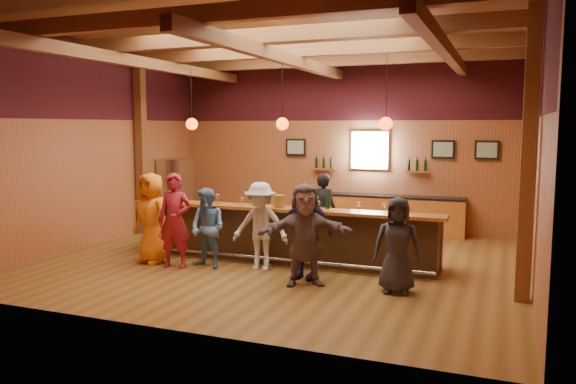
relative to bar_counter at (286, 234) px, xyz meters
name	(u,v)px	position (x,y,z in m)	size (l,w,h in m)	color
room	(283,97)	(-0.02, -0.09, 2.69)	(9.04, 9.00, 4.52)	brown
bar_counter	(286,234)	(0.00, 0.00, 0.00)	(6.30, 1.07, 1.11)	black
back_bar_cabinet	(382,214)	(1.18, 3.57, -0.05)	(4.00, 0.52, 0.95)	#9C511C
window	(370,150)	(0.78, 3.80, 1.53)	(0.95, 0.09, 0.95)	silver
framed_pictures	(404,149)	(1.65, 3.79, 1.58)	(5.35, 0.05, 0.45)	black
wine_shelves	(369,167)	(0.78, 3.73, 1.10)	(3.00, 0.18, 0.30)	#9C511C
pendant_lights	(282,123)	(-0.02, -0.15, 2.19)	(4.24, 0.24, 1.37)	black
stainless_fridge	(176,193)	(-4.12, 2.45, 0.38)	(0.70, 0.70, 1.80)	silver
customer_orange	(152,218)	(-2.36, -1.15, 0.36)	(0.86, 0.56, 1.76)	orange
customer_redvest	(175,220)	(-1.75, -1.28, 0.37)	(0.65, 0.43, 1.79)	maroon
customer_denim	(208,228)	(-1.15, -1.09, 0.23)	(0.73, 0.57, 1.51)	#5681AC
customer_white	(260,226)	(-0.16, -0.88, 0.30)	(1.06, 0.61, 1.64)	beige
customer_navy	(306,231)	(0.81, -1.13, 0.32)	(0.99, 0.41, 1.69)	#221A35
customer_brown	(305,234)	(0.94, -1.52, 0.34)	(1.60, 0.51, 1.72)	#655151
customer_dark	(397,245)	(2.46, -1.40, 0.25)	(0.76, 0.49, 1.55)	#252426
bartender	(324,211)	(0.39, 1.21, 0.31)	(0.61, 0.40, 1.66)	black
ice_bucket	(279,201)	(-0.01, -0.35, 0.71)	(0.22, 0.22, 0.24)	brown
bottle_a	(318,202)	(0.75, -0.26, 0.73)	(0.08, 0.08, 0.35)	black
bottle_b	(328,201)	(0.93, -0.18, 0.73)	(0.08, 0.08, 0.37)	black
glass_a	(169,194)	(-2.52, -0.27, 0.73)	(0.09, 0.09, 0.20)	silver
glass_b	(177,196)	(-2.25, -0.40, 0.72)	(0.08, 0.08, 0.18)	silver
glass_c	(218,196)	(-1.36, -0.31, 0.73)	(0.09, 0.09, 0.20)	silver
glass_d	(242,199)	(-0.81, -0.31, 0.70)	(0.07, 0.07, 0.16)	silver
glass_e	(250,198)	(-0.66, -0.25, 0.72)	(0.08, 0.08, 0.18)	silver
glass_f	(318,203)	(0.81, -0.43, 0.72)	(0.08, 0.08, 0.18)	silver
glass_g	(359,205)	(1.55, -0.28, 0.71)	(0.07, 0.07, 0.17)	silver
glass_h	(384,206)	(2.03, -0.35, 0.72)	(0.08, 0.08, 0.18)	silver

